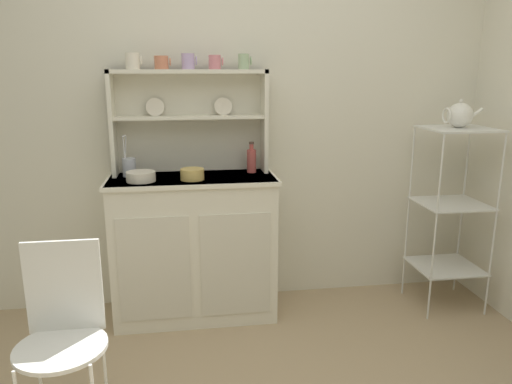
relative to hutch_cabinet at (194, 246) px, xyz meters
The scene contains 15 objects.
wall_back 0.89m from the hutch_cabinet, 37.92° to the left, with size 3.84×0.05×2.50m, color silver.
hutch_cabinet is the anchor object (origin of this frame).
hutch_shelf_unit 0.82m from the hutch_cabinet, 90.00° to the left, with size 0.94×0.18×0.63m.
bakers_rack 1.65m from the hutch_cabinet, ahead, with size 0.41×0.39×1.17m.
wire_chair 1.15m from the hutch_cabinet, 118.67° to the right, with size 0.36×0.36×0.85m.
cup_cream_0 1.16m from the hutch_cabinet, 158.98° to the left, with size 0.09×0.08×0.09m.
cup_terracotta_1 1.12m from the hutch_cabinet, 141.52° to the left, with size 0.10×0.08×0.08m.
cup_lilac_2 1.11m from the hutch_cabinet, 89.17° to the left, with size 0.09×0.08×0.09m.
cup_rose_3 1.12m from the hutch_cabinet, 37.55° to the left, with size 0.09×0.07×0.08m.
cup_sage_4 1.16m from the hutch_cabinet, 20.14° to the left, with size 0.08×0.06×0.09m.
bowl_mixing_large 0.55m from the hutch_cabinet, 165.97° to the right, with size 0.17×0.17×0.06m, color silver.
bowl_floral_medium 0.47m from the hutch_cabinet, 90.00° to the right, with size 0.14×0.14×0.06m, color #DBB760.
jam_bottle 0.64m from the hutch_cabinet, 13.08° to the left, with size 0.06×0.06×0.19m.
utensil_jar 0.62m from the hutch_cabinet, 168.16° to the left, with size 0.08×0.08×0.25m.
porcelain_teapot 1.81m from the hutch_cabinet, ahead, with size 0.24×0.15×0.17m.
Camera 1 is at (-0.38, -1.52, 1.51)m, focal length 34.28 mm.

